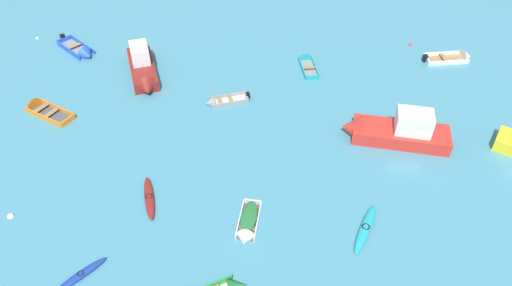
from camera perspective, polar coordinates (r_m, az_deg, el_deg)
The scene contains 14 objects.
kayak_maroon_near_left at distance 28.95m, azimuth -13.00°, elevation -6.53°, with size 1.40×3.52×0.33m.
rowboat_white_midfield_left at distance 43.71m, azimuth 23.01°, elevation 9.56°, with size 4.26×1.85×1.34m.
rowboat_turquoise_cluster_inner at distance 39.99m, azimuth 5.88°, elevation 9.81°, with size 1.54×3.60×1.04m.
rowboat_grey_foreground_center at distance 35.32m, azimuth -4.72°, elevation 4.99°, with size 3.42×1.87×1.00m.
motor_launch_red_distant_center at distance 33.05m, azimuth 16.14°, elevation 1.53°, with size 7.44×3.50×2.85m.
rowboat_blue_back_row_right at distance 43.61m, azimuth -20.59°, elevation 10.25°, with size 4.04×3.92×1.31m.
kayak_deep_blue_far_left at distance 26.71m, azimuth -20.60°, elevation -14.78°, with size 2.45×2.41×0.28m.
rowboat_orange_back_row_left at distance 38.13m, azimuth -25.05°, elevation 3.84°, with size 4.32×3.25×1.23m.
motor_launch_maroon_outer_right at distance 38.96m, azimuth -13.79°, elevation 8.74°, with size 3.55×6.69×2.56m.
rowboat_white_midfield_right at distance 26.77m, azimuth -1.20°, elevation -9.97°, with size 1.51×3.20×0.99m.
kayak_turquoise_center at distance 27.49m, azimuth 12.96°, elevation -9.99°, with size 2.18×3.64×0.36m.
mooring_buoy_midfield at distance 30.98m, azimuth -27.75°, elevation -7.98°, with size 0.39×0.39×0.39m, color silver.
mooring_buoy_between_boats_right at distance 47.67m, azimuth -25.22°, elevation 11.34°, with size 0.30×0.30×0.30m, color silver.
mooring_buoy_central at distance 44.53m, azimuth 17.99°, elevation 11.27°, with size 0.35×0.35×0.35m, color red.
Camera 1 is at (-0.11, -5.58, 21.40)m, focal length 33.00 mm.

